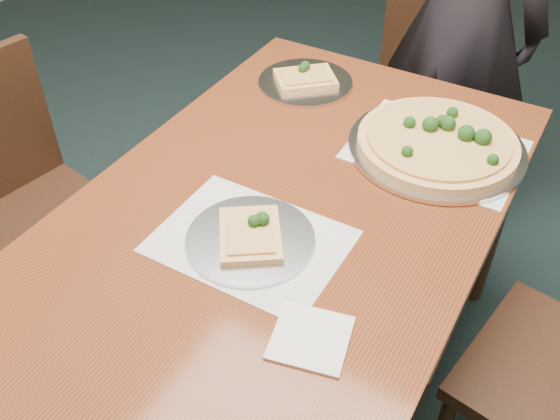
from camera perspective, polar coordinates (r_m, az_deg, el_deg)
The scene contains 11 objects.
ground at distance 1.97m, azimuth -4.01°, elevation -17.93°, with size 8.00×8.00×0.00m, color black.
dining_table at distance 1.49m, azimuth 0.00°, elevation -2.66°, with size 0.90×1.50×0.75m.
chair_far at distance 2.39m, azimuth 12.52°, elevation 10.89°, with size 0.45×0.45×0.91m.
chair_left at distance 1.98m, azimuth -22.71°, elevation 1.11°, with size 0.49×0.49×0.91m.
diner at distance 2.30m, azimuth 16.54°, elevation 16.76°, with size 0.58×0.38×1.59m, color black.
placemat_main at distance 1.66m, azimuth 14.07°, elevation 5.40°, with size 0.42×0.32×0.00m, color white.
placemat_near at distance 1.35m, azimuth -2.72°, elevation -2.86°, with size 0.40×0.30×0.00m, color white.
pizza_pan at distance 1.65m, azimuth 14.26°, elevation 6.02°, with size 0.45×0.45×0.07m.
slice_plate_near at distance 1.34m, azimuth -2.70°, elevation -2.45°, with size 0.28×0.28×0.06m.
slice_plate_far at distance 1.89m, azimuth 2.33°, elevation 11.77°, with size 0.28×0.28×0.06m.
napkin at distance 1.18m, azimuth 2.82°, elevation -11.58°, with size 0.14×0.14×0.01m, color white.
Camera 1 is at (0.62, -0.80, 1.69)m, focal length 40.00 mm.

